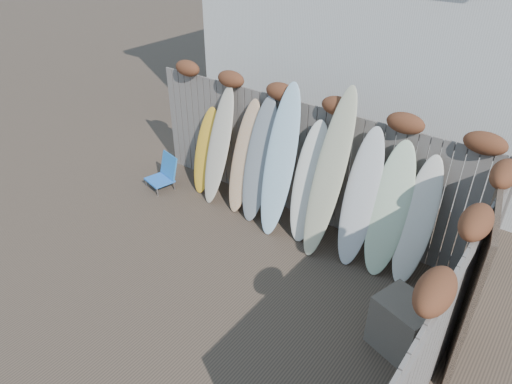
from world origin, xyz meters
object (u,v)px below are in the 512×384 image
Objects in this scene: beach_chair at (164,173)px; lattice_panel at (472,285)px; wooden_crate at (402,325)px; surfboard_0 at (206,151)px.

lattice_panel reaches higher than beach_chair.
surfboard_0 is (-4.31, 1.35, 0.42)m from wooden_crate.
lattice_panel reaches higher than surfboard_0.
beach_chair is at bearing 164.82° from lattice_panel.
lattice_panel is 1.26× the size of surfboard_0.
lattice_panel is (5.52, -0.52, 0.73)m from beach_chair.
surfboard_0 is at bearing 32.80° from beach_chair.
lattice_panel is 4.94m from surfboard_0.
wooden_crate is 0.35× the size of lattice_panel.
surfboard_0 is (-4.84, 0.96, -0.24)m from lattice_panel.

